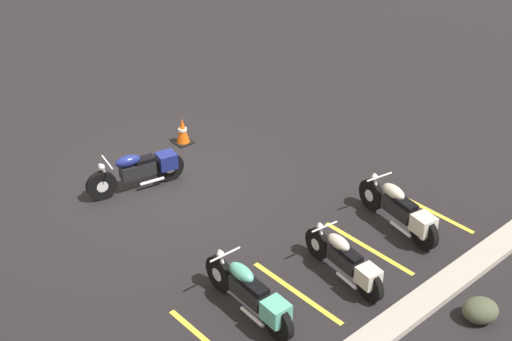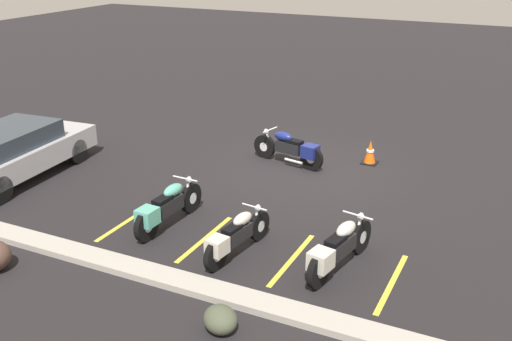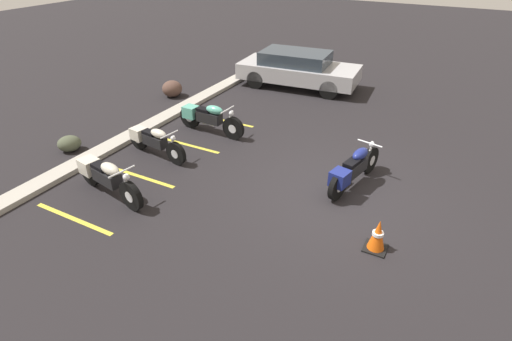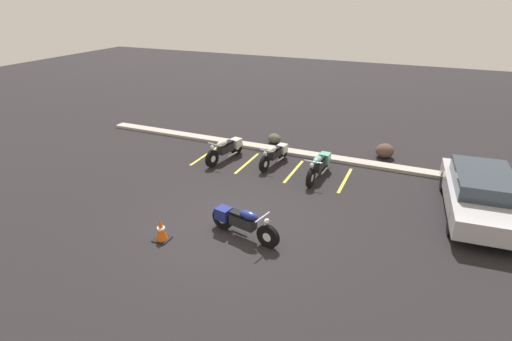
# 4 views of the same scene
# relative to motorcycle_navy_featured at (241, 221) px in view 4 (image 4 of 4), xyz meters

# --- Properties ---
(ground) EXTENTS (60.00, 60.00, 0.00)m
(ground) POSITION_rel_motorcycle_navy_featured_xyz_m (-0.48, 0.23, -0.45)
(ground) COLOR black
(motorcycle_navy_featured) EXTENTS (2.11, 0.77, 0.84)m
(motorcycle_navy_featured) POSITION_rel_motorcycle_navy_featured_xyz_m (0.00, 0.00, 0.00)
(motorcycle_navy_featured) COLOR black
(motorcycle_navy_featured) RESTS_ON ground
(parked_bike_0) EXTENTS (0.75, 2.15, 0.85)m
(parked_bike_0) POSITION_rel_motorcycle_navy_featured_xyz_m (-2.81, 4.57, 0.01)
(parked_bike_0) COLOR black
(parked_bike_0) RESTS_ON ground
(parked_bike_1) EXTENTS (0.63, 1.98, 0.78)m
(parked_bike_1) POSITION_rel_motorcycle_navy_featured_xyz_m (-0.93, 4.88, -0.03)
(parked_bike_1) COLOR black
(parked_bike_1) RESTS_ON ground
(parked_bike_2) EXTENTS (0.61, 2.17, 0.85)m
(parked_bike_2) POSITION_rel_motorcycle_navy_featured_xyz_m (0.88, 4.45, 0.01)
(parked_bike_2) COLOR black
(parked_bike_2) RESTS_ON ground
(car_silver) EXTENTS (2.13, 4.43, 1.29)m
(car_silver) POSITION_rel_motorcycle_navy_featured_xyz_m (5.80, 3.80, 0.23)
(car_silver) COLOR black
(car_silver) RESTS_ON ground
(concrete_curb) EXTENTS (18.00, 0.50, 0.12)m
(concrete_curb) POSITION_rel_motorcycle_navy_featured_xyz_m (-0.48, 6.17, -0.39)
(concrete_curb) COLOR #A8A399
(concrete_curb) RESTS_ON ground
(landscape_rock_0) EXTENTS (0.71, 0.70, 0.56)m
(landscape_rock_0) POSITION_rel_motorcycle_navy_featured_xyz_m (2.75, 7.22, -0.17)
(landscape_rock_0) COLOR brown
(landscape_rock_0) RESTS_ON ground
(landscape_rock_1) EXTENTS (0.77, 0.75, 0.41)m
(landscape_rock_1) POSITION_rel_motorcycle_navy_featured_xyz_m (-1.78, 7.00, -0.24)
(landscape_rock_1) COLOR #4A503C
(landscape_rock_1) RESTS_ON ground
(traffic_cone) EXTENTS (0.40, 0.40, 0.63)m
(traffic_cone) POSITION_rel_motorcycle_navy_featured_xyz_m (-1.83, -1.00, -0.15)
(traffic_cone) COLOR black
(traffic_cone) RESTS_ON ground
(stall_line_0) EXTENTS (0.10, 2.10, 0.00)m
(stall_line_0) POSITION_rel_motorcycle_navy_featured_xyz_m (-3.79, 4.54, -0.44)
(stall_line_0) COLOR gold
(stall_line_0) RESTS_ON ground
(stall_line_1) EXTENTS (0.10, 2.10, 0.00)m
(stall_line_1) POSITION_rel_motorcycle_navy_featured_xyz_m (-1.93, 4.54, -0.44)
(stall_line_1) COLOR gold
(stall_line_1) RESTS_ON ground
(stall_line_2) EXTENTS (0.10, 2.10, 0.00)m
(stall_line_2) POSITION_rel_motorcycle_navy_featured_xyz_m (-0.07, 4.54, -0.44)
(stall_line_2) COLOR gold
(stall_line_2) RESTS_ON ground
(stall_line_3) EXTENTS (0.10, 2.10, 0.00)m
(stall_line_3) POSITION_rel_motorcycle_navy_featured_xyz_m (1.80, 4.54, -0.44)
(stall_line_3) COLOR gold
(stall_line_3) RESTS_ON ground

